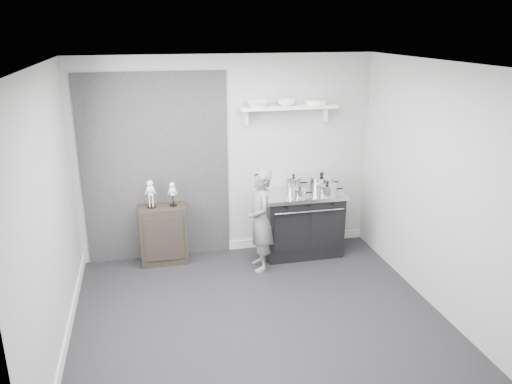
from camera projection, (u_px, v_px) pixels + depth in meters
ground at (258, 317)px, 5.48m from camera, size 4.00×4.00×0.00m
room_shell at (246, 170)px, 5.08m from camera, size 4.02×3.62×2.71m
wall_shelf at (288, 108)px, 6.56m from camera, size 1.30×0.26×0.24m
stove at (301, 222)px, 6.91m from camera, size 1.11×0.69×0.89m
side_cabinet at (163, 234)px, 6.65m from camera, size 0.61×0.35×0.79m
child at (260, 220)px, 6.37m from camera, size 0.34×0.50×1.35m
pot_back_left at (293, 183)px, 6.86m from camera, size 0.32×0.23×0.22m
pot_back_right at (321, 182)px, 6.88m from camera, size 0.41×0.33×0.24m
pot_front_right at (327, 189)px, 6.66m from camera, size 0.36×0.28×0.19m
pot_front_center at (300, 193)px, 6.56m from camera, size 0.25×0.17×0.14m
skeleton_full at (150, 192)px, 6.43m from camera, size 0.12×0.08×0.43m
skeleton_torso at (173, 192)px, 6.49m from camera, size 0.10×0.07×0.37m
bowl_large at (257, 104)px, 6.44m from camera, size 0.30×0.30×0.07m
bowl_small at (286, 103)px, 6.53m from camera, size 0.24×0.24×0.08m
plate_stack at (316, 102)px, 6.62m from camera, size 0.28×0.28×0.06m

